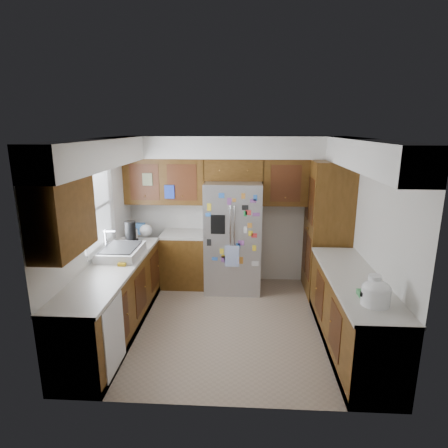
% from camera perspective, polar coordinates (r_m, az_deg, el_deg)
% --- Properties ---
extents(floor, '(3.60, 3.60, 0.00)m').
position_cam_1_polar(floor, '(5.37, 0.87, -14.89)').
color(floor, gray).
rests_on(floor, ground).
extents(room_shell, '(3.64, 3.24, 2.52)m').
position_cam_1_polar(room_shell, '(5.11, -0.06, 5.36)').
color(room_shell, silver).
rests_on(room_shell, ground).
extents(left_counter_run, '(1.36, 3.20, 0.92)m').
position_cam_1_polar(left_counter_run, '(5.42, -13.85, -9.96)').
color(left_counter_run, '#482C0D').
rests_on(left_counter_run, ground).
extents(right_counter_run, '(0.63, 2.25, 0.92)m').
position_cam_1_polar(right_counter_run, '(4.92, 18.83, -13.07)').
color(right_counter_run, '#482C0D').
rests_on(right_counter_run, ground).
extents(pantry, '(0.60, 0.90, 2.15)m').
position_cam_1_polar(pantry, '(6.17, 15.44, -0.67)').
color(pantry, '#482C0D').
rests_on(pantry, ground).
extents(fridge, '(0.90, 0.79, 1.80)m').
position_cam_1_polar(fridge, '(6.13, 1.39, -1.93)').
color(fridge, '#A8A8AD').
rests_on(fridge, ground).
extents(bridge_cabinet, '(0.96, 0.34, 0.35)m').
position_cam_1_polar(bridge_cabinet, '(6.14, 1.52, 8.34)').
color(bridge_cabinet, '#482C0D').
rests_on(bridge_cabinet, fridge).
extents(fridge_top_items, '(0.84, 0.30, 0.30)m').
position_cam_1_polar(fridge_top_items, '(6.12, 0.52, 11.23)').
color(fridge_top_items, '#2836A6').
rests_on(fridge_top_items, bridge_cabinet).
extents(sink_assembly, '(0.52, 0.74, 0.37)m').
position_cam_1_polar(sink_assembly, '(5.32, -15.43, -4.07)').
color(sink_assembly, silver).
rests_on(sink_assembly, left_counter_run).
extents(left_counter_clutter, '(0.30, 0.81, 0.38)m').
position_cam_1_polar(left_counter_clutter, '(5.97, -13.02, -1.28)').
color(left_counter_clutter, black).
rests_on(left_counter_clutter, left_counter_run).
extents(rice_cooker, '(0.29, 0.28, 0.25)m').
position_cam_1_polar(rice_cooker, '(4.06, 22.14, -9.67)').
color(rice_cooker, white).
rests_on(rice_cooker, right_counter_run).
extents(paper_towel, '(0.13, 0.13, 0.29)m').
position_cam_1_polar(paper_towel, '(4.11, 21.86, -9.13)').
color(paper_towel, white).
rests_on(paper_towel, right_counter_run).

